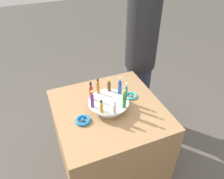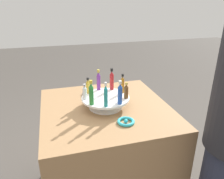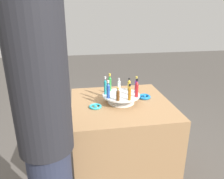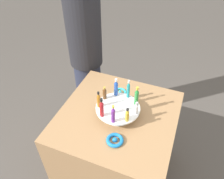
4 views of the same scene
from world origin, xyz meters
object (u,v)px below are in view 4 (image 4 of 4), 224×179
(bottle_amber, at_px, (99,100))
(display_stand, at_px, (118,110))
(ribbon_bow_teal, at_px, (120,92))
(bottle_green, at_px, (137,96))
(bottle_blue, at_px, (116,88))
(bottle_purple, at_px, (113,114))
(bottle_gold, at_px, (127,115))
(person_figure, at_px, (85,48))
(bottle_brown, at_px, (105,93))
(bottle_clear, at_px, (136,108))
(ribbon_bow_blue, at_px, (115,140))
(bottle_red, at_px, (102,108))
(bottle_teal, at_px, (128,89))

(bottle_amber, bearing_deg, display_stand, 106.80)
(ribbon_bow_teal, bearing_deg, bottle_green, 49.54)
(bottle_blue, bearing_deg, bottle_purple, 16.80)
(bottle_purple, bearing_deg, bottle_gold, 116.80)
(bottle_amber, relative_size, bottle_gold, 1.20)
(bottle_blue, distance_m, bottle_amber, 0.17)
(bottle_purple, bearing_deg, person_figure, -141.59)
(bottle_green, distance_m, bottle_brown, 0.23)
(bottle_amber, bearing_deg, bottle_brown, 176.80)
(bottle_clear, relative_size, ribbon_bow_blue, 0.90)
(bottle_green, bearing_deg, bottle_red, -43.20)
(bottle_brown, height_order, bottle_gold, bottle_gold)
(bottle_blue, height_order, bottle_red, bottle_red)
(bottle_amber, distance_m, bottle_red, 0.09)
(bottle_clear, bearing_deg, person_figure, -130.36)
(bottle_teal, bearing_deg, person_figure, -127.26)
(bottle_amber, relative_size, bottle_purple, 0.90)
(bottle_gold, relative_size, person_figure, 0.06)
(bottle_teal, relative_size, bottle_amber, 1.16)
(bottle_red, bearing_deg, display_stand, 146.80)
(bottle_blue, height_order, person_figure, person_figure)
(display_stand, distance_m, person_figure, 0.76)
(bottle_brown, height_order, bottle_amber, bottle_amber)
(bottle_teal, distance_m, bottle_brown, 0.17)
(bottle_teal, xyz_separation_m, bottle_clear, (0.13, 0.10, -0.02))
(bottle_teal, bearing_deg, bottle_amber, -43.20)
(bottle_green, relative_size, ribbon_bow_teal, 1.52)
(bottle_teal, height_order, person_figure, person_figure)
(display_stand, height_order, bottle_teal, bottle_teal)
(display_stand, relative_size, ribbon_bow_teal, 3.08)
(bottle_brown, bearing_deg, bottle_purple, 36.80)
(bottle_amber, height_order, person_figure, person_figure)
(bottle_clear, bearing_deg, bottle_green, -163.20)
(ribbon_bow_blue, bearing_deg, bottle_amber, -134.30)
(bottle_green, height_order, bottle_red, bottle_green)
(bottle_brown, relative_size, bottle_amber, 0.80)
(bottle_brown, relative_size, ribbon_bow_teal, 1.04)
(bottle_brown, distance_m, bottle_gold, 0.26)
(bottle_teal, xyz_separation_m, bottle_purple, (0.26, -0.01, -0.00))
(display_stand, height_order, bottle_blue, bottle_blue)
(display_stand, distance_m, bottle_teal, 0.16)
(bottle_teal, xyz_separation_m, bottle_blue, (0.01, -0.09, -0.00))
(bottle_brown, distance_m, person_figure, 0.63)
(bottle_red, bearing_deg, bottle_teal, 156.80)
(bottle_green, bearing_deg, bottle_amber, -63.20)
(bottle_clear, bearing_deg, display_stand, -93.20)
(bottle_green, distance_m, bottle_amber, 0.26)
(bottle_amber, bearing_deg, bottle_blue, 156.80)
(bottle_brown, relative_size, bottle_purple, 0.72)
(bottle_blue, height_order, ribbon_bow_teal, bottle_blue)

